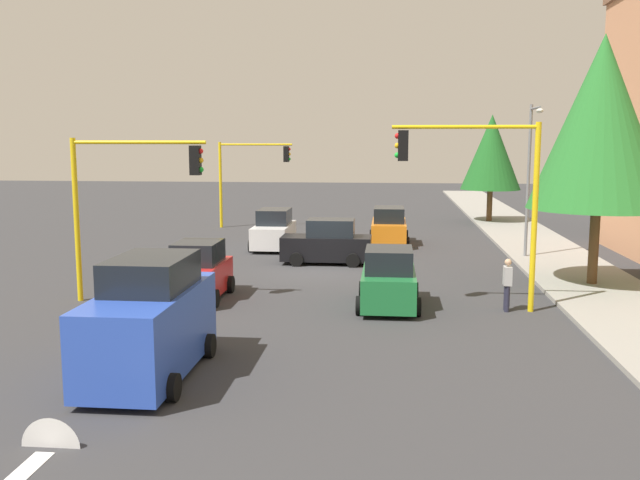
% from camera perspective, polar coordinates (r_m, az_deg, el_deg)
% --- Properties ---
extents(ground_plane, '(120.00, 120.00, 0.00)m').
position_cam_1_polar(ground_plane, '(28.82, -0.24, -2.62)').
color(ground_plane, '#353538').
extents(sidewalk_kerb, '(80.00, 4.00, 0.15)m').
position_cam_1_polar(sidewalk_kerb, '(34.41, 18.35, -1.13)').
color(sidewalk_kerb, gray).
rests_on(sidewalk_kerb, ground).
extents(lane_arrow_near, '(2.40, 1.10, 1.10)m').
position_cam_1_polar(lane_arrow_near, '(18.48, -13.50, -9.09)').
color(lane_arrow_near, silver).
rests_on(lane_arrow_near, ground).
extents(lane_arrow_mid, '(2.40, 1.10, 1.10)m').
position_cam_1_polar(lane_arrow_mid, '(13.34, -22.32, -16.45)').
color(lane_arrow_mid, silver).
rests_on(lane_arrow_mid, ground).
extents(traffic_signal_near_right, '(0.36, 4.59, 5.51)m').
position_cam_1_polar(traffic_signal_near_right, '(23.81, -15.54, 4.26)').
color(traffic_signal_near_right, yellow).
rests_on(traffic_signal_near_right, ground).
extents(traffic_signal_near_left, '(0.36, 4.59, 5.99)m').
position_cam_1_polar(traffic_signal_near_left, '(22.35, 12.96, 4.92)').
color(traffic_signal_near_left, yellow).
rests_on(traffic_signal_near_left, ground).
extents(traffic_signal_far_right, '(0.36, 4.59, 5.29)m').
position_cam_1_polar(traffic_signal_far_right, '(43.04, -5.80, 6.00)').
color(traffic_signal_far_right, yellow).
rests_on(traffic_signal_far_right, ground).
extents(street_lamp_curbside, '(2.15, 0.28, 7.00)m').
position_cam_1_polar(street_lamp_curbside, '(32.38, 16.96, 5.97)').
color(street_lamp_curbside, slate).
rests_on(street_lamp_curbside, ground).
extents(tree_roadside_near, '(5.01, 5.01, 9.19)m').
position_cam_1_polar(tree_roadside_near, '(27.21, 22.13, 8.93)').
color(tree_roadside_near, brown).
rests_on(tree_roadside_near, ground).
extents(tree_roadside_far, '(3.87, 3.87, 7.05)m').
position_cam_1_polar(tree_roadside_far, '(46.61, 13.93, 7.02)').
color(tree_roadside_far, brown).
rests_on(tree_roadside_far, ground).
extents(delivery_van_blue, '(4.80, 2.22, 2.77)m').
position_cam_1_polar(delivery_van_blue, '(16.55, -13.84, -6.55)').
color(delivery_van_blue, blue).
rests_on(delivery_van_blue, ground).
extents(car_black, '(1.97, 3.95, 1.98)m').
position_cam_1_polar(car_black, '(30.60, 0.62, -0.28)').
color(car_black, black).
rests_on(car_black, ground).
extents(car_green, '(3.73, 2.02, 1.98)m').
position_cam_1_polar(car_green, '(22.72, 5.68, -3.32)').
color(car_green, '#1E7238').
rests_on(car_green, ground).
extents(car_orange, '(4.18, 2.07, 1.98)m').
position_cam_1_polar(car_orange, '(36.28, 5.70, 1.03)').
color(car_orange, orange).
rests_on(car_orange, ground).
extents(car_red, '(3.65, 1.99, 1.98)m').
position_cam_1_polar(car_red, '(24.17, -10.05, -2.71)').
color(car_red, red).
rests_on(car_red, ground).
extents(car_white, '(4.06, 2.05, 1.98)m').
position_cam_1_polar(car_white, '(34.94, -3.81, 0.78)').
color(car_white, white).
rests_on(car_white, ground).
extents(pedestrian_crossing, '(0.40, 0.24, 1.70)m').
position_cam_1_polar(pedestrian_crossing, '(22.88, 15.17, -3.46)').
color(pedestrian_crossing, '#262638').
rests_on(pedestrian_crossing, ground).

